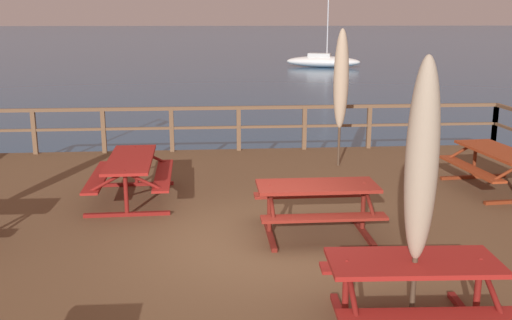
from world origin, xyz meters
name	(u,v)px	position (x,y,z in m)	size (l,w,h in m)	color
ground_plane	(261,290)	(0.00, 0.00, 0.00)	(600.00, 600.00, 0.00)	navy
wooden_deck	(261,267)	(0.00, 0.00, 0.38)	(13.22, 12.53, 0.76)	brown
railing_waterside_far	(239,121)	(0.00, 6.12, 1.49)	(13.02, 0.10, 1.09)	brown
picnic_table_front_left	(498,161)	(4.66, 2.32, 1.32)	(1.56, 2.11, 0.78)	#993819
picnic_table_mid_centre	(413,279)	(1.33, -2.54, 1.31)	(1.80, 1.48, 0.78)	maroon
picnic_table_mid_right	(131,169)	(-2.11, 2.25, 1.32)	(1.45, 2.20, 0.78)	maroon
picnic_table_back_left	(317,198)	(0.86, 0.31, 1.31)	(1.78, 1.41, 0.78)	maroon
patio_umbrella_short_mid	(341,80)	(2.10, 4.42, 2.63)	(0.32, 0.32, 2.95)	#4C3828
patio_umbrella_tall_back_right	(422,162)	(1.32, -2.58, 2.56)	(0.32, 0.32, 2.83)	#4C3828
sailboat_distant	(323,61)	(8.65, 39.89, 0.51)	(6.22, 3.53, 7.72)	white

